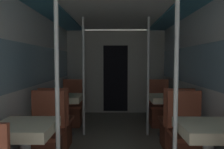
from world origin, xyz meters
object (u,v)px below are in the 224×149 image
object	(u,v)px
chair_right_near_1	(175,130)
dining_table_left_1	(66,102)
dining_table_left_0	(25,135)
support_pole_left_1	(83,77)
chair_left_far_1	(72,112)
chair_left_near_1	(57,129)
dining_table_right_1	(166,102)
dining_table_right_0	(209,135)
support_pole_left_0	(57,90)
support_pole_right_0	(176,90)
support_pole_right_1	(148,77)
chair_left_far_0	(45,144)
chair_right_far_1	(159,112)
chair_right_far_0	(188,145)

from	to	relation	value
chair_right_near_1	dining_table_left_1	bearing A→B (deg)	161.97
dining_table_left_0	support_pole_left_1	distance (m)	1.91
dining_table_left_1	chair_left_far_1	distance (m)	0.69
chair_left_near_1	dining_table_right_1	distance (m)	1.98
dining_table_left_0	dining_table_right_0	world-z (taller)	same
chair_left_near_1	dining_table_right_0	bearing A→B (deg)	-33.16
dining_table_right_0	support_pole_left_0	bearing A→B (deg)	180.00
chair_left_near_1	dining_table_right_1	world-z (taller)	chair_left_near_1
dining_table_right_0	support_pole_right_0	bearing A→B (deg)	180.00
support_pole_right_0	support_pole_right_1	world-z (taller)	same
support_pole_left_0	support_pole_right_1	size ratio (longest dim) A/B	1.00
support_pole_right_1	dining_table_right_1	bearing A→B (deg)	0.00
support_pole_right_1	chair_right_near_1	bearing A→B (deg)	-60.90
support_pole_right_0	support_pole_left_1	bearing A→B (deg)	123.08
chair_left_far_0	dining_table_right_1	bearing A→B (deg)	-146.84
dining_table_left_1	chair_left_near_1	bearing A→B (deg)	-90.00
chair_left_far_0	dining_table_right_0	size ratio (longest dim) A/B	1.31
dining_table_left_0	chair_right_near_1	size ratio (longest dim) A/B	0.76
chair_left_far_0	chair_right_far_1	xyz separation A→B (m)	(1.86, 1.82, 0.00)
dining_table_left_1	chair_right_near_1	world-z (taller)	chair_right_near_1
chair_right_near_1	chair_left_far_1	bearing A→B (deg)	146.94
chair_left_near_1	chair_left_far_1	xyz separation A→B (m)	(0.00, 1.21, 0.00)
dining_table_left_0	dining_table_left_1	distance (m)	1.82
chair_left_far_0	support_pole_right_0	xyz separation A→B (m)	(1.52, -0.61, 0.79)
support_pole_left_0	chair_left_far_1	world-z (taller)	support_pole_left_0
dining_table_left_0	dining_table_left_1	size ratio (longest dim) A/B	1.00
chair_left_far_0	chair_right_near_1	xyz separation A→B (m)	(1.86, 0.61, 0.00)
dining_table_right_1	chair_right_far_0	bearing A→B (deg)	-90.00
chair_left_far_1	support_pole_right_1	size ratio (longest dim) A/B	0.45
chair_left_far_0	dining_table_left_1	xyz separation A→B (m)	(-0.00, 1.22, 0.33)
chair_left_far_0	chair_left_near_1	size ratio (longest dim) A/B	1.00
dining_table_right_1	chair_right_far_1	distance (m)	0.69
dining_table_right_0	dining_table_left_1	bearing A→B (deg)	135.61
chair_left_far_1	dining_table_right_1	world-z (taller)	chair_left_far_1
support_pole_right_0	chair_right_far_1	distance (m)	2.57
dining_table_left_1	dining_table_right_0	distance (m)	2.60
chair_left_near_1	dining_table_right_1	xyz separation A→B (m)	(1.86, 0.61, 0.33)
support_pole_right_0	dining_table_right_1	bearing A→B (deg)	79.51
support_pole_right_1	chair_right_far_1	bearing A→B (deg)	60.90
chair_right_far_0	chair_left_far_1	bearing A→B (deg)	-44.39
chair_left_near_1	chair_right_far_1	xyz separation A→B (m)	(1.86, 1.21, 0.00)
support_pole_right_0	dining_table_right_0	bearing A→B (deg)	0.00
dining_table_right_0	support_pole_right_1	distance (m)	1.91
chair_right_far_0	chair_right_near_1	xyz separation A→B (m)	(0.00, 0.61, 0.00)
chair_left_far_1	chair_right_far_0	xyz separation A→B (m)	(1.86, -1.82, 0.00)
support_pole_right_0	dining_table_right_1	world-z (taller)	support_pole_right_0
support_pole_right_0	chair_right_far_1	bearing A→B (deg)	82.09
dining_table_right_0	chair_right_near_1	bearing A→B (deg)	90.00
dining_table_left_1	support_pole_left_1	size ratio (longest dim) A/B	0.34
chair_right_near_1	support_pole_right_1	size ratio (longest dim) A/B	0.45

